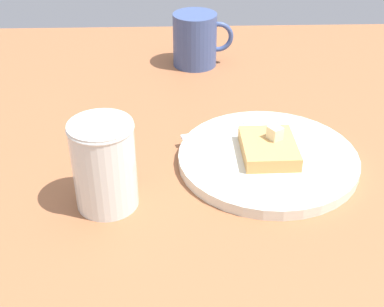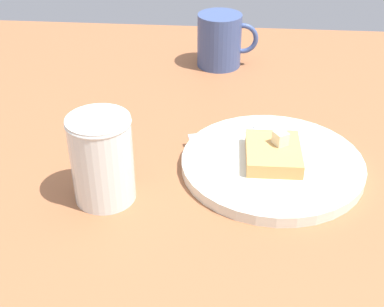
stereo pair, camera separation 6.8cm
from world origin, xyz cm
name	(u,v)px [view 1 (the left image)]	position (x,y,z in cm)	size (l,w,h in cm)	color
table_surface	(252,199)	(0.00, 0.00, 0.92)	(124.54, 124.54, 1.83)	#955A38
plate	(268,158)	(2.98, 6.83, 2.71)	(24.78, 24.78, 1.51)	silver
toast_slice_center	(269,148)	(2.98, 6.83, 4.32)	(7.28, 9.19, 1.95)	tan
butter_pat_primary	(275,133)	(3.82, 7.76, 6.20)	(1.80, 1.62, 1.80)	beige
fork	(240,128)	(-0.21, 13.82, 3.53)	(15.79, 5.71, 0.36)	silver
syrup_jar	(105,168)	(-18.29, -1.25, 7.14)	(7.85, 7.85, 11.37)	#562708
coffee_mug	(196,40)	(-5.65, 41.19, 6.79)	(11.35, 8.21, 9.88)	#3C4F84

